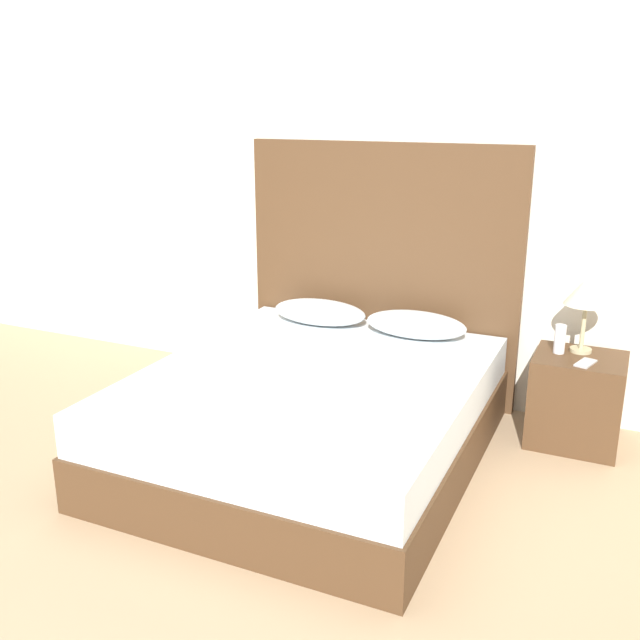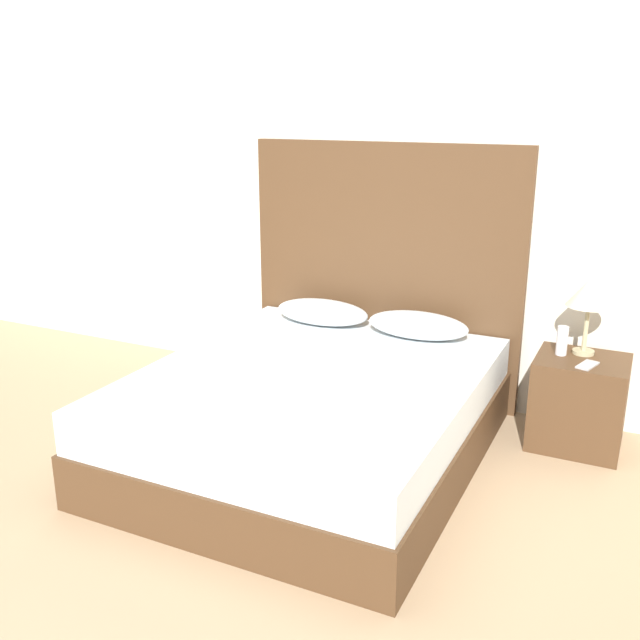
{
  "view_description": "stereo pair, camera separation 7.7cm",
  "coord_description": "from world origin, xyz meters",
  "px_view_note": "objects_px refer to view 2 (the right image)",
  "views": [
    {
      "loc": [
        1.46,
        -1.96,
        1.83
      ],
      "look_at": [
        -0.02,
        1.26,
        0.74
      ],
      "focal_mm": 40.0,
      "sensor_mm": 36.0,
      "label": 1
    },
    {
      "loc": [
        1.52,
        -1.93,
        1.83
      ],
      "look_at": [
        -0.02,
        1.26,
        0.74
      ],
      "focal_mm": 40.0,
      "sensor_mm": 36.0,
      "label": 2
    }
  ],
  "objects_px": {
    "nightstand": "(578,402)",
    "table_lamp": "(590,294)",
    "bed": "(312,415)",
    "phone_on_nightstand": "(587,365)",
    "phone_on_bed": "(321,388)"
  },
  "relations": [
    {
      "from": "nightstand",
      "to": "table_lamp",
      "type": "xyz_separation_m",
      "value": [
        -0.01,
        0.08,
        0.59
      ]
    },
    {
      "from": "nightstand",
      "to": "table_lamp",
      "type": "relative_size",
      "value": 1.17
    },
    {
      "from": "bed",
      "to": "table_lamp",
      "type": "relative_size",
      "value": 4.59
    },
    {
      "from": "bed",
      "to": "phone_on_nightstand",
      "type": "distance_m",
      "value": 1.47
    },
    {
      "from": "phone_on_bed",
      "to": "phone_on_nightstand",
      "type": "distance_m",
      "value": 1.42
    },
    {
      "from": "phone_on_bed",
      "to": "nightstand",
      "type": "height_order",
      "value": "nightstand"
    },
    {
      "from": "nightstand",
      "to": "phone_on_nightstand",
      "type": "relative_size",
      "value": 3.1
    },
    {
      "from": "bed",
      "to": "table_lamp",
      "type": "distance_m",
      "value": 1.62
    },
    {
      "from": "nightstand",
      "to": "phone_on_nightstand",
      "type": "xyz_separation_m",
      "value": [
        0.03,
        -0.11,
        0.26
      ]
    },
    {
      "from": "phone_on_bed",
      "to": "phone_on_nightstand",
      "type": "relative_size",
      "value": 0.99
    },
    {
      "from": "phone_on_bed",
      "to": "nightstand",
      "type": "distance_m",
      "value": 1.48
    },
    {
      "from": "bed",
      "to": "phone_on_bed",
      "type": "xyz_separation_m",
      "value": [
        0.15,
        -0.2,
        0.25
      ]
    },
    {
      "from": "bed",
      "to": "nightstand",
      "type": "bearing_deg",
      "value": 31.44
    },
    {
      "from": "table_lamp",
      "to": "phone_on_nightstand",
      "type": "distance_m",
      "value": 0.39
    },
    {
      "from": "phone_on_bed",
      "to": "table_lamp",
      "type": "xyz_separation_m",
      "value": [
        1.09,
        1.05,
        0.35
      ]
    }
  ]
}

